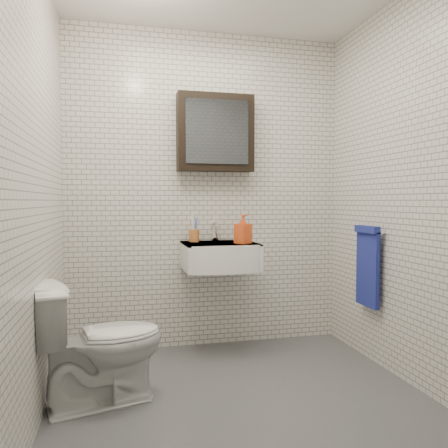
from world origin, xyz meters
name	(u,v)px	position (x,y,z in m)	size (l,w,h in m)	color
ground	(240,397)	(0.00, 0.00, 0.01)	(2.20, 2.00, 0.01)	#4D5054
room_shell	(241,149)	(0.00, 0.00, 1.47)	(2.22, 2.02, 2.51)	silver
washbasin	(221,256)	(0.05, 0.73, 0.76)	(0.55, 0.50, 0.20)	white
faucet	(215,232)	(0.05, 0.93, 0.92)	(0.06, 0.20, 0.15)	silver
mirror_cabinet	(215,133)	(0.05, 0.93, 1.70)	(0.60, 0.15, 0.60)	black
towel_rail	(368,263)	(1.04, 0.35, 0.72)	(0.09, 0.30, 0.58)	silver
toothbrush_cup	(194,235)	(-0.12, 0.91, 0.90)	(0.10, 0.10, 0.21)	#BF6B2F
soap_bottle	(243,229)	(0.21, 0.68, 0.96)	(0.10, 0.10, 0.22)	orange
toilet	(100,342)	(-0.80, 0.11, 0.36)	(0.40, 0.71, 0.72)	white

